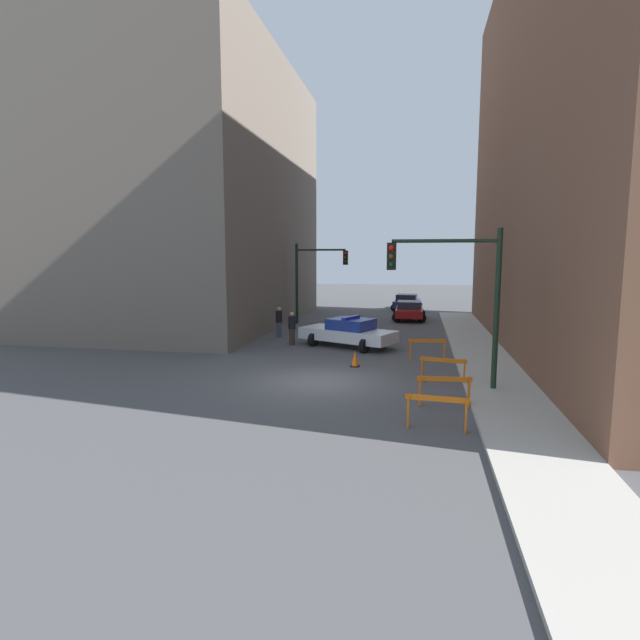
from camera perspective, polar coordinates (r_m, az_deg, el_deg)
name	(u,v)px	position (r m, az deg, el deg)	size (l,w,h in m)	color
ground_plane	(319,382)	(17.85, -0.16, -7.04)	(120.00, 120.00, 0.00)	#4C4C4F
sidewalk_right	(502,389)	(17.73, 20.07, -7.40)	(2.40, 44.00, 0.12)	#B2ADA3
building_corner_left	(181,196)	(34.78, -15.62, 13.50)	(14.00, 20.00, 16.61)	#6B6056
traffic_light_near	(460,284)	(16.87, 15.72, 3.99)	(3.64, 0.35, 5.20)	black
traffic_light_far	(313,272)	(32.36, -0.78, 5.54)	(3.44, 0.35, 5.20)	black
police_car	(348,332)	(24.37, 3.26, -1.41)	(5.04, 3.63, 1.52)	white
parked_car_near	(409,310)	(35.12, 10.16, 1.12)	(2.31, 4.32, 1.31)	maroon
parked_car_mid	(407,302)	(41.35, 9.90, 2.06)	(2.52, 4.44, 1.31)	navy
pedestrian_crossing	(292,328)	(24.89, -3.23, -0.90)	(0.51, 0.51, 1.66)	#382D23
pedestrian_corner	(279,321)	(27.33, -4.71, -0.17)	(0.47, 0.47, 1.66)	#474C66
barrier_front	(437,407)	(13.26, 13.21, -9.63)	(1.60, 0.29, 0.90)	orange
barrier_mid	(444,386)	(15.32, 14.03, -7.33)	(1.60, 0.32, 0.90)	orange
barrier_back	(443,366)	(17.98, 13.89, -5.14)	(1.58, 0.43, 0.90)	orange
barrier_corner	(427,346)	(21.84, 12.15, -2.88)	(1.59, 0.36, 0.90)	orange
traffic_cone	(355,359)	(20.18, 4.02, -4.44)	(0.36, 0.36, 0.66)	black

